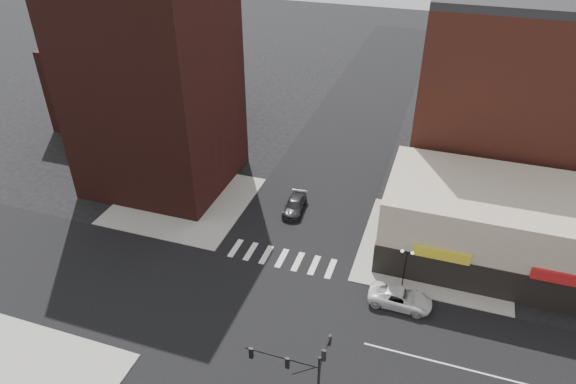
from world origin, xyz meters
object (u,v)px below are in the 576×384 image
(street_lamp_ne, at_px, (406,259))
(dark_sedan_north, at_px, (295,205))
(white_suv, at_px, (400,298))
(traffic_signal, at_px, (306,370))

(street_lamp_ne, height_order, dark_sedan_north, street_lamp_ne)
(white_suv, distance_m, dark_sedan_north, 17.57)
(street_lamp_ne, bearing_deg, traffic_signal, -106.75)
(street_lamp_ne, distance_m, white_suv, 3.54)
(street_lamp_ne, relative_size, white_suv, 0.73)
(street_lamp_ne, bearing_deg, dark_sedan_north, 147.23)
(street_lamp_ne, relative_size, dark_sedan_north, 0.81)
(street_lamp_ne, distance_m, dark_sedan_north, 16.20)
(white_suv, bearing_deg, traffic_signal, 160.35)
(dark_sedan_north, bearing_deg, traffic_signal, -74.51)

